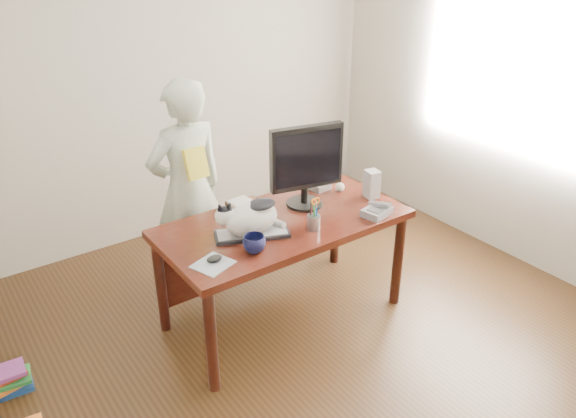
# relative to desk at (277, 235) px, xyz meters

# --- Properties ---
(room) EXTENTS (4.50, 4.50, 4.50)m
(room) POSITION_rel_desk_xyz_m (0.00, -0.68, 0.75)
(room) COLOR black
(room) RESTS_ON ground
(desk) EXTENTS (1.60, 0.80, 0.75)m
(desk) POSITION_rel_desk_xyz_m (0.00, 0.00, 0.00)
(desk) COLOR black
(desk) RESTS_ON ground
(keyboard) EXTENTS (0.48, 0.34, 0.03)m
(keyboard) POSITION_rel_desk_xyz_m (-0.27, -0.13, 0.16)
(keyboard) COLOR black
(keyboard) RESTS_ON desk
(cat) EXTENTS (0.43, 0.33, 0.25)m
(cat) POSITION_rel_desk_xyz_m (-0.29, -0.13, 0.28)
(cat) COLOR silver
(cat) RESTS_ON keyboard
(monitor) EXTENTS (0.50, 0.29, 0.56)m
(monitor) POSITION_rel_desk_xyz_m (0.24, 0.00, 0.47)
(monitor) COLOR black
(monitor) RESTS_ON desk
(pen_cup) EXTENTS (0.09, 0.09, 0.21)m
(pen_cup) POSITION_rel_desk_xyz_m (0.08, -0.28, 0.21)
(pen_cup) COLOR #939398
(pen_cup) RESTS_ON desk
(mousepad) EXTENTS (0.25, 0.24, 0.00)m
(mousepad) POSITION_rel_desk_xyz_m (-0.63, -0.29, 0.15)
(mousepad) COLOR #AFB5BC
(mousepad) RESTS_ON desk
(mouse) EXTENTS (0.11, 0.09, 0.04)m
(mouse) POSITION_rel_desk_xyz_m (-0.61, -0.27, 0.17)
(mouse) COLOR black
(mouse) RESTS_ON mousepad
(coffee_mug) EXTENTS (0.18, 0.18, 0.10)m
(coffee_mug) POSITION_rel_desk_xyz_m (-0.37, -0.30, 0.20)
(coffee_mug) COLOR black
(coffee_mug) RESTS_ON desk
(phone) EXTENTS (0.22, 0.19, 0.09)m
(phone) POSITION_rel_desk_xyz_m (0.54, -0.37, 0.18)
(phone) COLOR slate
(phone) RESTS_ON desk
(speaker) EXTENTS (0.10, 0.11, 0.20)m
(speaker) POSITION_rel_desk_xyz_m (0.70, -0.15, 0.25)
(speaker) COLOR #9D9DA0
(speaker) RESTS_ON desk
(baseball) EXTENTS (0.07, 0.07, 0.07)m
(baseball) POSITION_rel_desk_xyz_m (0.58, 0.05, 0.18)
(baseball) COLOR white
(baseball) RESTS_ON desk
(book_stack) EXTENTS (0.23, 0.18, 0.08)m
(book_stack) POSITION_rel_desk_xyz_m (-0.15, 0.18, 0.18)
(book_stack) COLOR #4E1614
(book_stack) RESTS_ON desk
(calculator) EXTENTS (0.15, 0.19, 0.05)m
(calculator) POSITION_rel_desk_xyz_m (0.48, 0.19, 0.17)
(calculator) COLOR slate
(calculator) RESTS_ON desk
(person) EXTENTS (0.60, 0.42, 1.58)m
(person) POSITION_rel_desk_xyz_m (-0.33, 0.61, 0.19)
(person) COLOR white
(person) RESTS_ON ground
(held_book) EXTENTS (0.16, 0.10, 0.21)m
(held_book) POSITION_rel_desk_xyz_m (-0.33, 0.44, 0.45)
(held_book) COLOR yellow
(held_book) RESTS_ON person
(book_pile_b) EXTENTS (0.26, 0.20, 0.15)m
(book_pile_b) POSITION_rel_desk_xyz_m (-1.72, 0.27, -0.53)
(book_pile_b) COLOR navy
(book_pile_b) RESTS_ON ground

